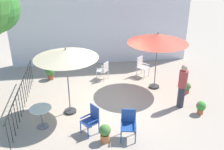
{
  "coord_description": "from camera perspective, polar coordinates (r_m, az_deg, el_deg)",
  "views": [
    {
      "loc": [
        -1.23,
        -8.7,
        5.23
      ],
      "look_at": [
        0.0,
        0.22,
        1.1
      ],
      "focal_mm": 41.22,
      "sensor_mm": 36.0,
      "label": 1
    }
  ],
  "objects": [
    {
      "name": "terrace_railing",
      "position": [
        10.06,
        -19.39,
        -3.78
      ],
      "size": [
        0.03,
        5.06,
        1.01
      ],
      "color": "black",
      "rests_on": "ground"
    },
    {
      "name": "patio_chair_3",
      "position": [
        12.34,
        6.61,
        2.14
      ],
      "size": [
        0.63,
        0.64,
        0.95
      ],
      "color": "white",
      "rests_on": "ground"
    },
    {
      "name": "patio_umbrella_1",
      "position": [
        8.75,
        -10.19,
        4.5
      ],
      "size": [
        2.2,
        2.2,
        2.51
      ],
      "color": "#2D2D2D",
      "rests_on": "ground"
    },
    {
      "name": "potted_plant_1",
      "position": [
        8.09,
        -1.56,
        -12.65
      ],
      "size": [
        0.36,
        0.36,
        0.6
      ],
      "color": "#CF733E",
      "rests_on": "ground"
    },
    {
      "name": "standing_person",
      "position": [
        9.89,
        15.33,
        -2.3
      ],
      "size": [
        0.44,
        0.44,
        1.73
      ],
      "color": "#33333D",
      "rests_on": "ground"
    },
    {
      "name": "potted_plant_3",
      "position": [
        9.94,
        19.1,
        -6.7
      ],
      "size": [
        0.36,
        0.35,
        0.5
      ],
      "color": "#C7633F",
      "rests_on": "ground"
    },
    {
      "name": "villa_facade",
      "position": [
        13.43,
        -2.5,
        12.8
      ],
      "size": [
        9.31,
        0.3,
        4.96
      ],
      "primitive_type": "cube",
      "color": "white",
      "rests_on": "ground"
    },
    {
      "name": "ground_plane",
      "position": [
        10.23,
        0.17,
        -6.11
      ],
      "size": [
        60.0,
        60.0,
        0.0
      ],
      "primitive_type": "plane",
      "color": "tan"
    },
    {
      "name": "patio_chair_1",
      "position": [
        11.93,
        -1.83,
        1.24
      ],
      "size": [
        0.59,
        0.59,
        0.86
      ],
      "color": "silver",
      "rests_on": "ground"
    },
    {
      "name": "potted_plant_2",
      "position": [
        11.23,
        16.26,
        -2.66
      ],
      "size": [
        0.33,
        0.33,
        0.48
      ],
      "color": "#BC5240",
      "rests_on": "ground"
    },
    {
      "name": "patio_chair_2",
      "position": [
        8.17,
        3.66,
        -10.51
      ],
      "size": [
        0.56,
        0.57,
        0.94
      ],
      "color": "#244C93",
      "rests_on": "ground"
    },
    {
      "name": "patio_umbrella_0",
      "position": [
        10.7,
        10.12,
        7.97
      ],
      "size": [
        2.5,
        2.5,
        2.49
      ],
      "color": "#2D2D2D",
      "rests_on": "ground"
    },
    {
      "name": "patio_chair_0",
      "position": [
        8.39,
        -4.52,
        -9.54
      ],
      "size": [
        0.64,
        0.63,
        0.95
      ],
      "color": "#27499F",
      "rests_on": "ground"
    },
    {
      "name": "potted_plant_0",
      "position": [
        12.31,
        -13.52,
        0.61
      ],
      "size": [
        0.44,
        0.44,
        0.63
      ],
      "color": "#A95536",
      "rests_on": "ground"
    },
    {
      "name": "cafe_table_0",
      "position": [
        8.92,
        -15.43,
        -8.3
      ],
      "size": [
        0.72,
        0.72,
        0.73
      ],
      "color": "silver",
      "rests_on": "ground"
    }
  ]
}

